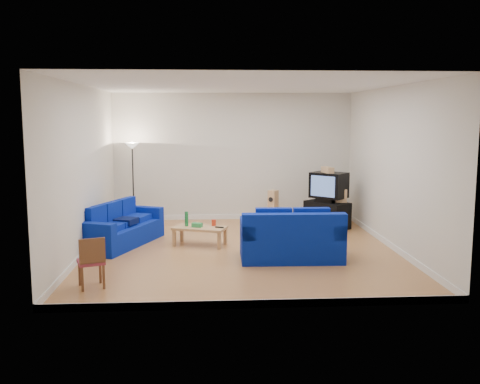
{
  "coord_description": "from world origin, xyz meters",
  "views": [
    {
      "loc": [
        -0.66,
        -10.26,
        2.6
      ],
      "look_at": [
        0.0,
        0.4,
        1.1
      ],
      "focal_mm": 40.0,
      "sensor_mm": 36.0,
      "label": 1
    }
  ],
  "objects": [
    {
      "name": "sofa_three_seat",
      "position": [
        -2.5,
        0.62,
        0.31
      ],
      "size": [
        1.66,
        2.32,
        0.82
      ],
      "rotation": [
        0.0,
        0.0,
        -1.96
      ],
      "color": "navy",
      "rests_on": "ground"
    },
    {
      "name": "room",
      "position": [
        0.0,
        0.0,
        1.54
      ],
      "size": [
        6.01,
        6.51,
        3.21
      ],
      "color": "#92582D",
      "rests_on": "ground"
    },
    {
      "name": "speaker_left",
      "position": [
        0.96,
        2.7,
        0.41
      ],
      "size": [
        0.29,
        0.3,
        0.81
      ],
      "rotation": [
        0.0,
        0.0,
        -0.61
      ],
      "color": "tan",
      "rests_on": "ground"
    },
    {
      "name": "centre_speaker",
      "position": [
        2.15,
        2.01,
        1.38
      ],
      "size": [
        0.24,
        0.41,
        0.14
      ],
      "primitive_type": "cube",
      "rotation": [
        0.0,
        0.0,
        -1.34
      ],
      "color": "tan",
      "rests_on": "television"
    },
    {
      "name": "tv_stand",
      "position": [
        2.17,
        2.04,
        0.31
      ],
      "size": [
        1.06,
        1.14,
        0.62
      ],
      "primitive_type": "cube",
      "rotation": [
        0.0,
        0.0,
        -0.91
      ],
      "color": "black",
      "rests_on": "ground"
    },
    {
      "name": "coffee_table",
      "position": [
        -0.82,
        0.45,
        0.33
      ],
      "size": [
        1.17,
        0.84,
        0.38
      ],
      "rotation": [
        0.0,
        0.0,
        -0.32
      ],
      "color": "tan",
      "rests_on": "ground"
    },
    {
      "name": "av_receiver",
      "position": [
        2.13,
        2.03,
        0.66
      ],
      "size": [
        0.51,
        0.49,
        0.09
      ],
      "primitive_type": "cube",
      "rotation": [
        0.0,
        0.0,
        -0.62
      ],
      "color": "black",
      "rests_on": "tv_stand"
    },
    {
      "name": "television",
      "position": [
        2.21,
        2.09,
        1.01
      ],
      "size": [
        0.96,
        0.94,
        0.6
      ],
      "rotation": [
        0.0,
        0.0,
        -0.73
      ],
      "color": "black",
      "rests_on": "av_receiver"
    },
    {
      "name": "dining_chair",
      "position": [
        -2.43,
        -2.24,
        0.45
      ],
      "size": [
        0.5,
        0.5,
        0.81
      ],
      "rotation": [
        0.0,
        0.0,
        0.35
      ],
      "color": "brown",
      "rests_on": "ground"
    },
    {
      "name": "floor_lamp",
      "position": [
        -2.45,
        2.7,
        1.64
      ],
      "size": [
        0.34,
        0.34,
        1.99
      ],
      "color": "black",
      "rests_on": "ground"
    },
    {
      "name": "bottle",
      "position": [
        -1.09,
        0.54,
        0.53
      ],
      "size": [
        0.09,
        0.09,
        0.3
      ],
      "primitive_type": "cylinder",
      "rotation": [
        0.0,
        0.0,
        -0.29
      ],
      "color": "#197233",
      "rests_on": "coffee_table"
    },
    {
      "name": "red_canister",
      "position": [
        -0.53,
        0.55,
        0.45
      ],
      "size": [
        0.12,
        0.12,
        0.13
      ],
      "primitive_type": "cylinder",
      "rotation": [
        0.0,
        0.0,
        -0.55
      ],
      "color": "red",
      "rests_on": "coffee_table"
    },
    {
      "name": "tissue_box",
      "position": [
        -0.87,
        0.43,
        0.43
      ],
      "size": [
        0.23,
        0.18,
        0.08
      ],
      "primitive_type": "cube",
      "rotation": [
        0.0,
        0.0,
        -0.37
      ],
      "color": "green",
      "rests_on": "coffee_table"
    },
    {
      "name": "speaker_right",
      "position": [
        2.45,
        1.97,
        0.47
      ],
      "size": [
        0.3,
        0.23,
        0.93
      ],
      "rotation": [
        0.0,
        0.0,
        -1.51
      ],
      "color": "tan",
      "rests_on": "ground"
    },
    {
      "name": "remote",
      "position": [
        -0.42,
        0.33,
        0.39
      ],
      "size": [
        0.18,
        0.13,
        0.02
      ],
      "primitive_type": "cube",
      "rotation": [
        0.0,
        0.0,
        -0.48
      ],
      "color": "black",
      "rests_on": "coffee_table"
    },
    {
      "name": "sofa_loveseat",
      "position": [
        0.87,
        -0.78,
        0.35
      ],
      "size": [
        1.87,
        1.07,
        0.92
      ],
      "rotation": [
        0.0,
        0.0,
        -0.02
      ],
      "color": "navy",
      "rests_on": "ground"
    }
  ]
}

